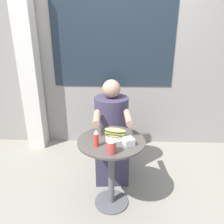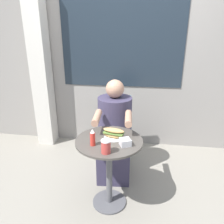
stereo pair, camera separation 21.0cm
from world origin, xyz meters
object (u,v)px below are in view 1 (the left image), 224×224
Objects in this scene: diner_chair at (112,122)px; drink_cup at (111,147)px; condiment_bottle at (96,138)px; cafe_table at (111,159)px; seated_diner at (112,136)px; sandwich_on_plate at (115,133)px.

diner_chair reaches higher than drink_cup.
cafe_table is at bearing 42.76° from condiment_bottle.
seated_diner is (0.01, -0.35, -0.03)m from diner_chair.
sandwich_on_plate is at bearing 53.28° from cafe_table.
seated_diner reaches higher than cafe_table.
cafe_table is at bearing -126.72° from sandwich_on_plate.
drink_cup is 0.17m from condiment_bottle.
diner_chair is 5.67× the size of condiment_bottle.
seated_diner is 5.38× the size of sandwich_on_plate.
sandwich_on_plate is 0.23m from condiment_bottle.
cafe_table is 0.87m from diner_chair.
drink_cup is at bearing -38.72° from condiment_bottle.
seated_diner is at bearing 96.26° from sandwich_on_plate.
diner_chair is 4.04× the size of sandwich_on_plate.
diner_chair is at bearing 94.16° from sandwich_on_plate.
seated_diner reaches higher than diner_chair.
condiment_bottle is at bearing -137.24° from cafe_table.
condiment_bottle is (-0.16, -0.16, 0.03)m from sandwich_on_plate.
cafe_table is 0.34m from drink_cup.
condiment_bottle is (-0.13, 0.11, 0.02)m from drink_cup.
sandwich_on_plate is 0.27m from drink_cup.
diner_chair reaches higher than sandwich_on_plate.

